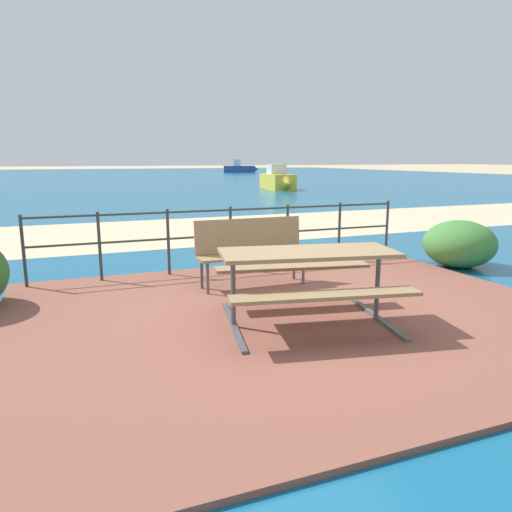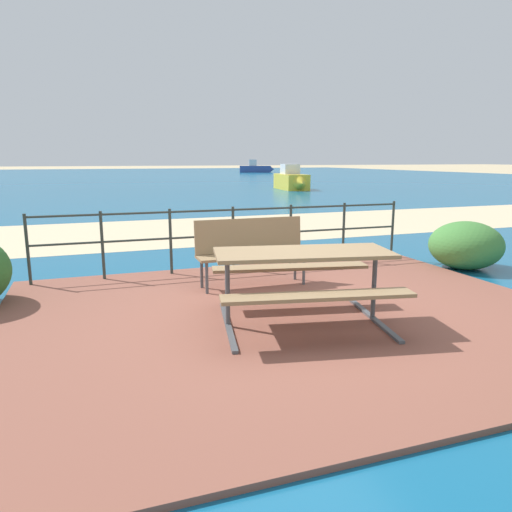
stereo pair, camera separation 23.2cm
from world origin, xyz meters
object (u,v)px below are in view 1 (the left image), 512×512
at_px(boat_mid, 278,180).
at_px(boat_far, 240,168).
at_px(park_bench, 251,246).
at_px(picnic_table, 308,267).

bearing_deg(boat_mid, boat_far, 170.64).
height_order(park_bench, boat_mid, boat_mid).
bearing_deg(picnic_table, boat_far, 82.03).
relative_size(boat_mid, boat_far, 0.84).
xyz_separation_m(picnic_table, boat_far, (18.74, 55.19, -0.11)).
xyz_separation_m(picnic_table, boat_mid, (9.20, 21.53, -0.12)).
xyz_separation_m(picnic_table, park_bench, (-0.01, 1.67, -0.06)).
xyz_separation_m(boat_mid, boat_far, (9.54, 33.66, 0.01)).
distance_m(park_bench, boat_mid, 21.89).
height_order(park_bench, boat_far, boat_far).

